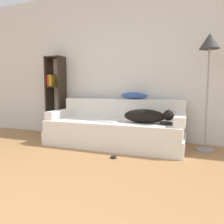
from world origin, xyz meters
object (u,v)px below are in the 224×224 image
couch (114,133)px  floor_lamp (209,53)px  dog (147,116)px  power_adapter (114,157)px  bookshelf (55,92)px  throw_pillow (134,96)px  laptop (109,121)px

couch → floor_lamp: bearing=7.3°
dog → power_adapter: dog is taller
couch → power_adapter: bearing=-70.3°
dog → floor_lamp: bearing=17.1°
bookshelf → floor_lamp: (2.76, -0.22, 0.56)m
throw_pillow → bookshelf: bookshelf is taller
laptop → throw_pillow: (0.28, 0.45, 0.38)m
couch → bookshelf: bearing=163.9°
floor_lamp → power_adapter: (-1.14, -0.81, -1.40)m
dog → throw_pillow: bearing=126.9°
power_adapter → couch: bearing=109.7°
floor_lamp → power_adapter: bearing=-144.4°
bookshelf → power_adapter: size_ratio=24.54×
couch → dog: bearing=-7.6°
couch → dog: 0.64m
dog → laptop: dog is taller
throw_pillow → power_adapter: bearing=-90.2°
dog → power_adapter: bearing=-120.0°
laptop → floor_lamp: size_ratio=0.20×
throw_pillow → bookshelf: (-1.62, 0.05, 0.06)m
couch → bookshelf: (-1.39, 0.40, 0.65)m
laptop → throw_pillow: size_ratio=0.74×
laptop → bookshelf: bookshelf is taller
laptop → throw_pillow: 0.65m
dog → floor_lamp: floor_lamp is taller
couch → bookshelf: size_ratio=1.43×
couch → bookshelf: 1.59m
laptop → floor_lamp: 1.75m
throw_pillow → power_adapter: throw_pillow is taller
couch → laptop: (-0.04, -0.09, 0.21)m
dog → power_adapter: (-0.32, -0.56, -0.49)m
throw_pillow → couch: bearing=-123.3°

